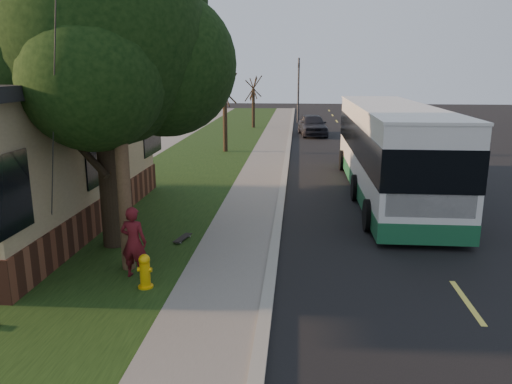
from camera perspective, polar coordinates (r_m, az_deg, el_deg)
ground at (r=10.57m, az=1.42°, el=-11.67°), size 120.00×120.00×0.00m
road at (r=20.34m, az=14.47°, el=0.48°), size 8.00×80.00×0.01m
curb at (r=20.04m, az=3.14°, el=0.87°), size 0.25×80.00×0.12m
sidewalk at (r=20.10m, az=0.29°, el=0.87°), size 2.00×80.00×0.08m
grass_verge at (r=20.67m, az=-9.43°, el=1.03°), size 5.00×80.00×0.07m
fire_hydrant at (r=10.85m, az=-12.58°, el=-8.83°), size 0.32×0.32×0.74m
utility_pole at (r=11.20m, az=-15.75°, el=13.75°), size 2.86×3.21×9.07m
leafy_tree at (r=13.07m, az=-17.01°, el=15.96°), size 6.30×6.00×7.80m
bare_tree_near at (r=27.93m, az=-3.56°, el=8.89°), size 1.38×1.21×4.31m
bare_tree_far at (r=39.77m, az=-0.30°, el=10.17°), size 1.38×1.21×4.03m
traffic_signal at (r=43.55m, az=4.87°, el=11.97°), size 0.18×0.22×5.50m
transit_bus at (r=18.96m, az=15.03°, el=4.92°), size 2.82×12.23×3.31m
skateboarder at (r=11.29m, az=-13.81°, el=-5.59°), size 0.62×0.44×1.61m
skateboard_main at (r=13.65m, az=-8.37°, el=-5.22°), size 0.37×0.83×0.08m
distant_car at (r=35.71m, az=6.48°, el=7.65°), size 2.25×4.57×1.50m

